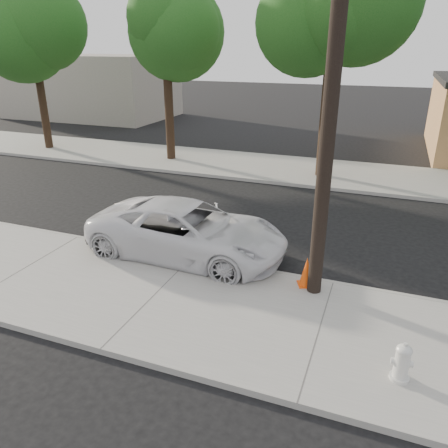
{
  "coord_description": "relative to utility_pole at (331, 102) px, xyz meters",
  "views": [
    {
      "loc": [
        4.88,
        -12.27,
        5.81
      ],
      "look_at": [
        0.71,
        -1.39,
        1.0
      ],
      "focal_mm": 35.0,
      "sensor_mm": 36.0,
      "label": 1
    }
  ],
  "objects": [
    {
      "name": "police_cruiser",
      "position": [
        -3.86,
        0.9,
        -3.89
      ],
      "size": [
        5.87,
        2.82,
        1.61
      ],
      "primitive_type": "imported",
      "rotation": [
        0.0,
        0.0,
        1.55
      ],
      "color": "silver",
      "rests_on": "ground"
    },
    {
      "name": "traffic_cone",
      "position": [
        -0.24,
        0.2,
        -4.18
      ],
      "size": [
        0.52,
        0.52,
        0.77
      ],
      "rotation": [
        0.0,
        0.0,
        0.39
      ],
      "color": "#FD520D",
      "rests_on": "near_sidewalk"
    },
    {
      "name": "tree_a",
      "position": [
        -17.4,
        10.55,
        1.83
      ],
      "size": [
        4.65,
        4.5,
        9.0
      ],
      "color": "black",
      "rests_on": "far_sidewalk"
    },
    {
      "name": "far_sidewalk",
      "position": [
        -3.6,
        11.2,
        -4.62
      ],
      "size": [
        90.0,
        5.0,
        0.15
      ],
      "primitive_type": "cube",
      "color": "gray",
      "rests_on": "ground"
    },
    {
      "name": "fire_hydrant",
      "position": [
        2.01,
        -2.55,
        -4.19
      ],
      "size": [
        0.39,
        0.36,
        0.74
      ],
      "rotation": [
        0.0,
        0.0,
        0.06
      ],
      "color": "silver",
      "rests_on": "near_sidewalk"
    },
    {
      "name": "building_far",
      "position": [
        -23.6,
        22.7,
        -2.2
      ],
      "size": [
        14.0,
        8.0,
        5.0
      ],
      "primitive_type": "cube",
      "color": "gray",
      "rests_on": "ground"
    },
    {
      "name": "ground",
      "position": [
        -3.6,
        2.7,
        -4.7
      ],
      "size": [
        120.0,
        120.0,
        0.0
      ],
      "primitive_type": "plane",
      "color": "black",
      "rests_on": "ground"
    },
    {
      "name": "tree_c",
      "position": [
        -1.38,
        10.34,
        2.21
      ],
      "size": [
        4.96,
        4.8,
        9.55
      ],
      "color": "black",
      "rests_on": "far_sidewalk"
    },
    {
      "name": "near_sidewalk",
      "position": [
        -3.6,
        -1.6,
        -4.62
      ],
      "size": [
        90.0,
        4.4,
        0.15
      ],
      "primitive_type": "cube",
      "color": "gray",
      "rests_on": "ground"
    },
    {
      "name": "tree_b",
      "position": [
        -9.41,
        10.76,
        1.45
      ],
      "size": [
        4.34,
        4.2,
        8.45
      ],
      "color": "black",
      "rests_on": "far_sidewalk"
    },
    {
      "name": "curb_near",
      "position": [
        -3.6,
        0.6,
        -4.62
      ],
      "size": [
        90.0,
        0.12,
        0.16
      ],
      "primitive_type": "cube",
      "color": "#9E9B93",
      "rests_on": "ground"
    },
    {
      "name": "utility_pole",
      "position": [
        0.0,
        0.0,
        0.0
      ],
      "size": [
        1.4,
        0.34,
        9.0
      ],
      "color": "black",
      "rests_on": "near_sidewalk"
    }
  ]
}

